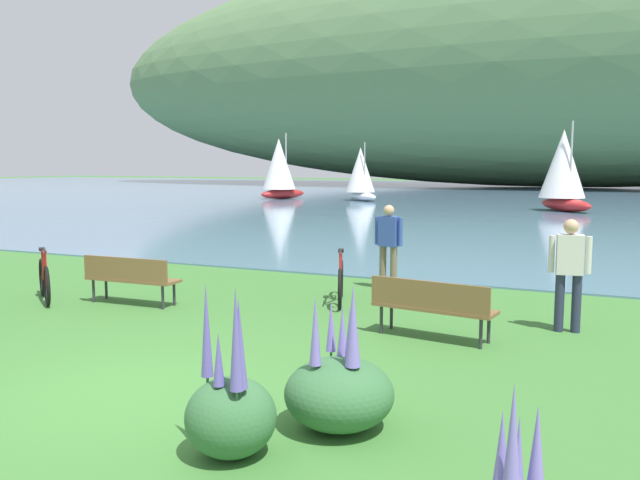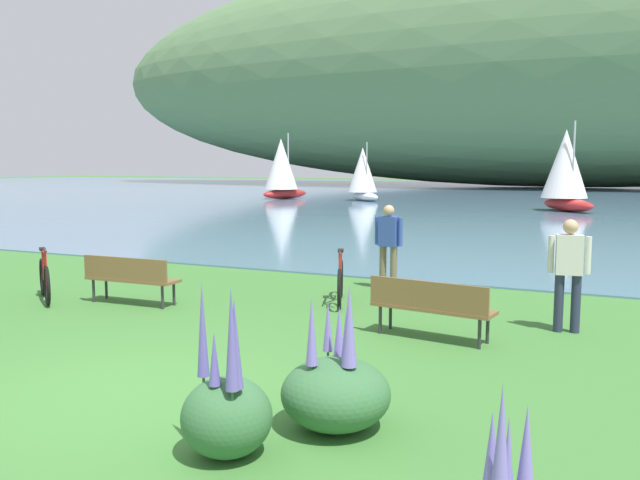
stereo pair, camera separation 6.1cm
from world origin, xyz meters
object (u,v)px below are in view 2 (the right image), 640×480
sailboat_mid_bay (282,168)px  sailboat_toward_hillside (566,169)px  person_at_shoreline (389,241)px  person_on_the_grass (569,268)px  bicycle_beside_path (45,279)px  park_bench_near_camera (431,304)px  bicycle_leaning_near_bench (340,281)px  park_bench_further_along (130,276)px  sailboat_nearest_to_shore (363,173)px

sailboat_mid_bay → sailboat_toward_hillside: (19.19, -4.39, 0.01)m
sailboat_toward_hillside → person_at_shoreline: bearing=-93.7°
person_on_the_grass → sailboat_mid_bay: (-21.13, 30.83, 1.25)m
bicycle_beside_path → person_on_the_grass: (8.99, 1.57, 0.58)m
park_bench_near_camera → bicycle_leaning_near_bench: 2.79m
park_bench_near_camera → bicycle_beside_path: bearing=-177.6°
park_bench_further_along → sailboat_nearest_to_shore: bearing=103.6°
sailboat_nearest_to_shore → sailboat_mid_bay: 6.04m
sailboat_toward_hillside → bicycle_leaning_near_bench: bearing=-94.3°
bicycle_leaning_near_bench → person_on_the_grass: (3.91, -0.50, 0.58)m
park_bench_near_camera → sailboat_toward_hillside: bearing=90.4°
park_bench_near_camera → sailboat_nearest_to_shore: sailboat_nearest_to_shore is taller
bicycle_beside_path → sailboat_mid_bay: sailboat_mid_bay is taller
park_bench_further_along → sailboat_nearest_to_shore: size_ratio=0.46×
park_bench_near_camera → bicycle_beside_path: 7.24m
park_bench_further_along → sailboat_toward_hillside: 28.21m
park_bench_near_camera → person_on_the_grass: person_on_the_grass is taller
person_at_shoreline → sailboat_nearest_to_shore: size_ratio=0.44×
bicycle_beside_path → park_bench_further_along: bearing=12.4°
bicycle_beside_path → park_bench_near_camera: bearing=2.4°
person_on_the_grass → sailboat_toward_hillside: bearing=94.2°
bicycle_beside_path → person_on_the_grass: bearing=9.9°
park_bench_further_along → person_at_shoreline: size_ratio=1.06×
park_bench_further_along → sailboat_toward_hillside: size_ratio=0.39×
person_on_the_grass → sailboat_toward_hillside: sailboat_toward_hillside is taller
person_at_shoreline → sailboat_nearest_to_shore: (-11.58, 29.07, 0.90)m
park_bench_near_camera → bicycle_beside_path: (-7.23, -0.30, -0.12)m
park_bench_near_camera → person_on_the_grass: bearing=35.8°
bicycle_beside_path → sailboat_mid_bay: bearing=110.5°
sailboat_nearest_to_shore → sailboat_toward_hillside: (13.17, -4.71, 0.36)m
bicycle_leaning_near_bench → sailboat_toward_hillside: size_ratio=0.36×
park_bench_further_along → bicycle_leaning_near_bench: (3.39, 1.70, -0.12)m
sailboat_mid_bay → sailboat_nearest_to_shore: bearing=3.1°
bicycle_beside_path → sailboat_mid_bay: 34.65m
park_bench_near_camera → sailboat_nearest_to_shore: size_ratio=0.47×
bicycle_leaning_near_bench → sailboat_mid_bay: bearing=119.6°
bicycle_leaning_near_bench → sailboat_nearest_to_shore: sailboat_nearest_to_shore is taller
bicycle_leaning_near_bench → person_at_shoreline: person_at_shoreline is taller
bicycle_beside_path → sailboat_mid_bay: (-12.14, 32.41, 1.83)m
bicycle_beside_path → sailboat_toward_hillside: (7.05, 28.02, 1.84)m
park_bench_near_camera → park_bench_further_along: size_ratio=1.02×
person_on_the_grass → sailboat_nearest_to_shore: (-15.11, 31.16, 0.90)m
sailboat_nearest_to_shore → bicycle_beside_path: bearing=-79.4°
person_at_shoreline → park_bench_further_along: bearing=-138.9°
sailboat_toward_hillside → person_on_the_grass: bearing=-85.8°
park_bench_near_camera → person_at_shoreline: bearing=117.7°
park_bench_further_along → person_at_shoreline: (3.77, 3.29, 0.46)m
park_bench_further_along → person_on_the_grass: size_ratio=1.06×
park_bench_further_along → person_at_shoreline: person_at_shoreline is taller
park_bench_near_camera → bicycle_beside_path: bicycle_beside_path is taller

